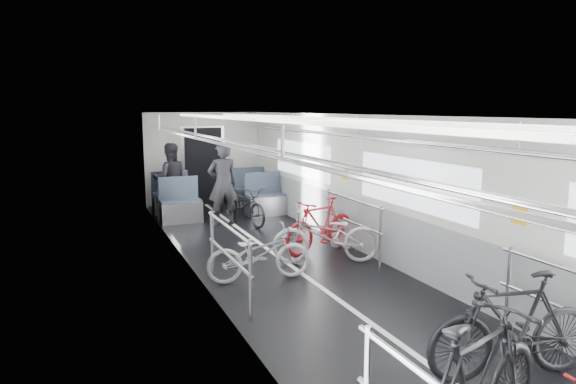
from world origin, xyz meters
name	(u,v)px	position (x,y,z in m)	size (l,w,h in m)	color
car_shell	(275,191)	(0.00, 1.78, 1.13)	(3.02, 14.01, 2.41)	black
bike_left_far	(259,253)	(-0.70, 0.65, 0.41)	(0.54, 1.55, 0.81)	#BAB9BE
bike_right_near	(514,326)	(0.55, -2.88, 0.52)	(0.49, 1.72, 1.03)	black
bike_right_mid	(326,236)	(0.60, 1.03, 0.46)	(0.61, 1.75, 0.92)	#ADACB1
bike_right_far	(321,225)	(0.79, 1.63, 0.49)	(0.46, 1.62, 0.97)	red
bike_aisle	(245,205)	(0.26, 4.29, 0.42)	(0.56, 1.60, 0.84)	black
person_standing	(223,184)	(-0.20, 4.39, 0.90)	(0.65, 0.43, 1.79)	black
person_seated	(170,179)	(-1.05, 5.95, 0.85)	(0.83, 0.64, 1.70)	#2B282F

